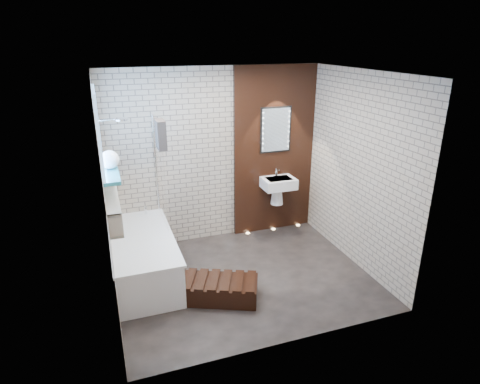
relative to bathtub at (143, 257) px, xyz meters
name	(u,v)px	position (x,y,z in m)	size (l,w,h in m)	color
ground	(244,277)	(1.22, -0.45, -0.29)	(3.20, 3.20, 0.00)	black
room_shell	(244,185)	(1.22, -0.45, 1.01)	(3.24, 3.20, 2.60)	tan
walnut_panel	(274,152)	(2.17, 0.82, 1.01)	(1.30, 0.06, 2.60)	black
clerestory_window	(101,139)	(-0.34, -0.10, 1.61)	(0.18, 1.00, 0.94)	#7FADE0
display_niche	(112,204)	(-0.31, -0.30, 0.91)	(0.14, 1.30, 0.26)	teal
bathtub	(143,257)	(0.00, 0.00, 0.00)	(0.79, 1.74, 0.70)	white
bath_screen	(160,172)	(0.35, 0.44, 0.99)	(0.01, 0.78, 1.40)	white
towel	(161,134)	(0.35, 0.15, 1.56)	(0.10, 0.27, 0.36)	#292521
shower_head	(121,119)	(-0.08, 0.50, 1.71)	(0.18, 0.18, 0.02)	silver
washbasin	(278,187)	(2.17, 0.62, 0.50)	(0.50, 0.36, 0.58)	white
led_mirror	(276,130)	(2.17, 0.78, 1.36)	(0.50, 0.02, 0.70)	black
walnut_step	(214,289)	(0.74, -0.75, -0.18)	(1.03, 0.46, 0.23)	black
niche_bottles	(113,208)	(-0.31, -0.34, 0.87)	(0.06, 0.75, 0.14)	#AB691A
sill_vases	(110,160)	(-0.28, -0.10, 1.37)	(0.21, 0.21, 0.21)	white
floor_uplights	(273,229)	(2.17, 0.75, -0.29)	(0.96, 0.06, 0.01)	#FFD899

